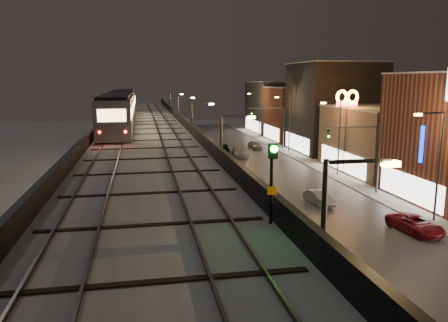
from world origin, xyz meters
TOP-DOWN VIEW (x-y plane):
  - road_surface at (7.50, 35.00)m, footprint 17.00×120.00m
  - sidewalk_right at (17.50, 35.00)m, footprint 4.00×120.00m
  - under_viaduct_pavement at (-6.00, 35.00)m, footprint 11.00×120.00m
  - elevated_viaduct at (-6.00, 31.84)m, footprint 9.00×100.00m
  - viaduct_trackbed at (-6.01, 31.97)m, footprint 8.40×100.00m
  - viaduct_parapet_streetside at (-1.65, 32.00)m, footprint 0.30×100.00m
  - viaduct_parapet_far at (-10.35, 32.00)m, footprint 0.30×100.00m
  - building_c at (23.99, 32.00)m, footprint 12.20×15.20m
  - building_d at (23.99, 48.00)m, footprint 12.20×13.20m
  - building_e at (23.99, 62.00)m, footprint 12.20×12.20m
  - building_f at (23.99, 76.00)m, footprint 12.20×16.20m
  - streetlight_left_0 at (-0.43, -5.00)m, footprint 2.57×0.28m
  - streetlight_left_1 at (-0.43, 13.00)m, footprint 2.57×0.28m
  - streetlight_right_1 at (16.73, 13.00)m, footprint 2.56×0.28m
  - streetlight_left_2 at (-0.43, 31.00)m, footprint 2.57×0.28m
  - streetlight_right_2 at (16.73, 31.00)m, footprint 2.56×0.28m
  - streetlight_left_3 at (-0.43, 49.00)m, footprint 2.57×0.28m
  - streetlight_right_3 at (16.73, 49.00)m, footprint 2.56×0.28m
  - streetlight_left_4 at (-0.43, 67.00)m, footprint 2.57×0.28m
  - streetlight_right_4 at (16.73, 67.00)m, footprint 2.56×0.28m
  - traffic_light_rig_a at (15.84, 22.00)m, footprint 6.10×0.34m
  - traffic_light_rig_b at (15.84, 52.00)m, footprint 6.10×0.34m
  - subway_train at (-8.50, 34.90)m, footprint 2.92×35.46m
  - rail_signal at (-2.10, -3.95)m, footprint 0.32×0.41m
  - car_taxi at (0.31, 11.16)m, footprint 2.64×4.54m
  - car_near_white at (4.28, 28.68)m, footprint 2.81×4.70m
  - car_mid_silver at (3.18, 45.04)m, footprint 3.45×5.04m
  - car_mid_dark at (6.66, 50.64)m, footprint 2.51×4.70m
  - car_far_white at (1.47, 57.79)m, footprint 2.70×4.60m
  - car_onc_silver at (9.64, 19.25)m, footprint 1.84×4.03m
  - car_onc_dark at (13.80, 10.82)m, footprint 2.90×4.97m
  - car_onc_white at (8.05, 45.48)m, footprint 2.55×5.44m
  - car_onc_red at (12.33, 52.48)m, footprint 1.84×4.21m
  - sign_mcdonalds at (18.00, 31.45)m, footprint 3.06×0.66m
  - sign_carwash at (18.50, 16.49)m, footprint 1.44×0.35m

SIDE VIEW (x-z plane):
  - road_surface at x=7.50m, z-range 0.00..0.06m
  - under_viaduct_pavement at x=-6.00m, z-range 0.00..0.06m
  - sidewalk_right at x=17.50m, z-range 0.00..0.14m
  - car_mid_silver at x=3.18m, z-range 0.00..1.28m
  - car_onc_silver at x=9.64m, z-range 0.00..1.28m
  - car_mid_dark at x=6.66m, z-range 0.00..1.30m
  - car_onc_dark at x=13.80m, z-range 0.00..1.30m
  - car_onc_red at x=12.33m, z-range 0.00..1.41m
  - car_taxi at x=0.31m, z-range 0.00..1.45m
  - car_near_white at x=4.28m, z-range 0.00..1.46m
  - car_far_white at x=1.47m, z-range 0.00..1.47m
  - car_onc_white at x=8.05m, z-range 0.00..1.53m
  - building_c at x=23.99m, z-range 0.00..8.16m
  - traffic_light_rig_a at x=15.84m, z-range 1.00..8.00m
  - traffic_light_rig_b at x=15.84m, z-range 1.00..8.00m
  - building_e at x=23.99m, z-range 0.00..10.16m
  - sign_carwash at x=18.50m, z-range 1.48..8.95m
  - streetlight_left_0 at x=-0.43m, z-range 0.74..9.74m
  - streetlight_left_1 at x=-0.43m, z-range 0.74..9.74m
  - streetlight_right_1 at x=16.73m, z-range 0.74..9.74m
  - streetlight_left_2 at x=-0.43m, z-range 0.74..9.74m
  - streetlight_right_2 at x=16.73m, z-range 0.74..9.74m
  - streetlight_left_3 at x=-0.43m, z-range 0.74..9.74m
  - streetlight_right_3 at x=16.73m, z-range 0.74..9.74m
  - streetlight_left_4 at x=-0.43m, z-range 0.74..9.74m
  - streetlight_right_4 at x=16.73m, z-range 0.74..9.74m
  - building_f at x=23.99m, z-range 0.00..11.16m
  - elevated_viaduct at x=-6.00m, z-range 2.47..8.77m
  - viaduct_trackbed at x=-6.01m, z-range 6.23..6.55m
  - viaduct_parapet_streetside at x=-1.65m, z-range 6.30..7.40m
  - viaduct_parapet_far at x=-10.35m, z-range 6.30..7.40m
  - building_d at x=23.99m, z-range 0.00..14.16m
  - subway_train at x=-8.50m, z-range 6.61..10.10m
  - sign_mcdonalds at x=18.00m, z-range 3.26..13.54m
  - rail_signal at x=-2.10m, z-range 7.20..9.96m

